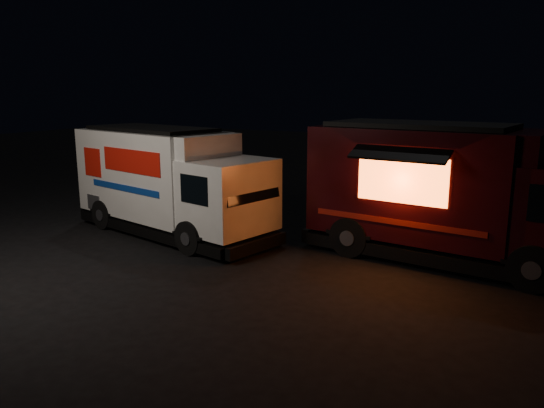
% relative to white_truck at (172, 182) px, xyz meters
% --- Properties ---
extents(ground, '(80.00, 80.00, 0.00)m').
position_rel_white_truck_xyz_m(ground, '(2.29, -1.91, -1.54)').
color(ground, black).
rests_on(ground, ground).
extents(white_truck, '(7.16, 3.90, 3.08)m').
position_rel_white_truck_xyz_m(white_truck, '(0.00, 0.00, 0.00)').
color(white_truck, white).
rests_on(white_truck, ground).
extents(red_truck, '(7.52, 3.66, 3.36)m').
position_rel_white_truck_xyz_m(red_truck, '(7.64, 1.11, 0.14)').
color(red_truck, black).
rests_on(red_truck, ground).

